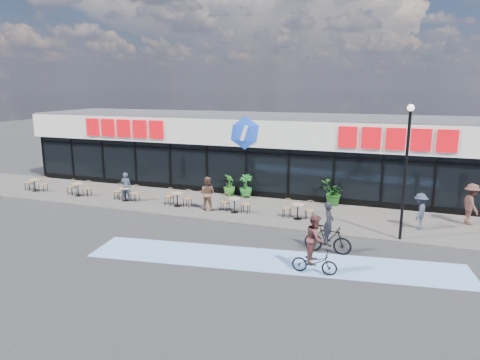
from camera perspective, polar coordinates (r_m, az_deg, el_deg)
The scene contains 20 objects.
ground at distance 18.94m, azimuth -6.20°, elevation -7.33°, with size 120.00×120.00×0.00m, color #28282B.
sidewalk at distance 22.85m, azimuth -1.22°, elevation -3.66°, with size 44.00×5.00×0.10m, color #5F5954.
bike_lane at distance 16.29m, azimuth 4.35°, elevation -10.64°, with size 14.00×2.20×0.01m, color #75A4DD.
building at distance 27.38m, azimuth 2.88°, elevation 3.93°, with size 30.60×6.57×4.75m.
lamp_post at distance 18.50m, azimuth 21.29°, elevation 2.27°, with size 0.28×0.28×5.58m.
bistro_set_0 at distance 28.90m, azimuth -25.57°, elevation -0.44°, with size 1.54×0.62×0.90m.
bistro_set_1 at distance 26.70m, azimuth -20.66°, elevation -0.99°, with size 1.54×0.62×0.90m.
bistro_set_2 at distance 24.73m, azimuth -14.91°, elevation -1.62°, with size 1.54×0.62×0.90m.
bistro_set_3 at distance 23.05m, azimuth -8.25°, elevation -2.34°, with size 1.54×0.62×0.90m.
bistro_set_4 at distance 21.74m, azimuth -0.66°, elevation -3.11°, with size 1.54×0.62×0.90m.
bistro_set_5 at distance 20.86m, azimuth 7.75°, elevation -3.90°, with size 1.54×0.62×0.90m.
potted_plant_left at distance 24.96m, azimuth -1.44°, elevation -0.69°, with size 0.69×0.69×1.23m, color #255C1A.
potted_plant_mid at distance 24.56m, azimuth 0.77°, elevation -0.79°, with size 0.74×0.74×1.33m, color #165019.
potted_plant_right at distance 23.46m, azimuth 12.27°, elevation -1.68°, with size 1.22×1.06×1.36m, color #1B5217.
patron_left at distance 24.59m, azimuth -14.95°, elevation -0.86°, with size 0.59×0.39×1.61m, color #343E51.
patron_right at distance 22.05m, azimuth -4.41°, elevation -1.80°, with size 0.85×0.66×1.75m, color brown.
pedestrian_a at distance 20.72m, azimuth 22.87°, elevation -3.86°, with size 1.06×0.61×1.64m, color #2C3444.
pedestrian_b at distance 22.37m, azimuth 28.44°, elevation -2.85°, with size 1.25×0.72×1.93m, color #4E2F28.
cyclist_a at distance 15.10m, azimuth 9.96°, elevation -9.08°, with size 1.59×0.83×2.12m.
cyclist_b at distance 17.03m, azimuth 11.65°, elevation -7.22°, with size 1.89×0.65×2.05m.
Camera 1 is at (7.98, -15.95, 6.38)m, focal length 32.00 mm.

